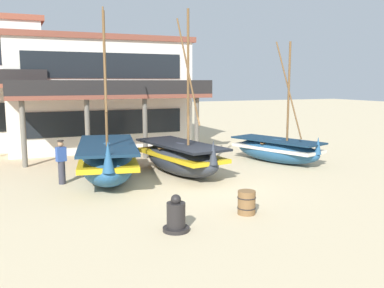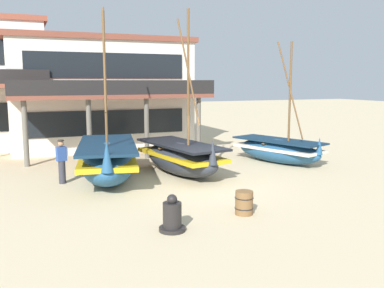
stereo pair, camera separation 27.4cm
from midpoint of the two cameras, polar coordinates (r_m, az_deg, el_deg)
ground_plane at (r=16.06m, az=0.93°, el=-5.43°), size 120.00×120.00×0.00m
fishing_boat_near_left at (r=20.54m, az=11.09°, el=-0.73°), size 2.98×4.84×5.70m
fishing_boat_centre_large at (r=16.72m, az=-11.86°, el=-2.18°), size 3.14×5.80×6.71m
fishing_boat_far_right at (r=17.53m, az=-1.99°, el=-1.79°), size 2.60×5.03×6.65m
fisherman_by_hull at (r=16.67m, az=-17.75°, el=-2.40°), size 0.41×0.31×1.68m
capstan_winch at (r=11.08m, az=-2.90°, el=-9.83°), size 0.70×0.70×0.98m
wooden_barrel at (r=12.51m, az=6.79°, el=-7.89°), size 0.56×0.56×0.70m
harbor_building_main at (r=26.16m, az=-13.29°, el=6.79°), size 10.38×9.34×6.36m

